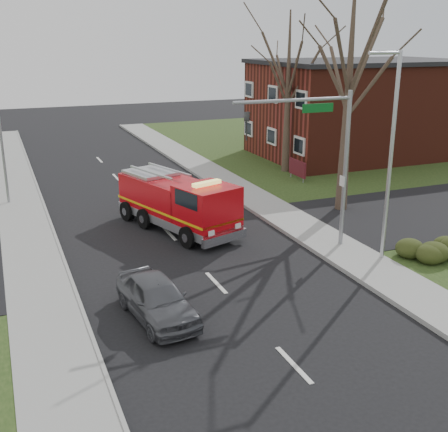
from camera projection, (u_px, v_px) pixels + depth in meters
name	position (u px, v px, depth m)	size (l,w,h in m)	color
ground	(216.00, 283.00, 21.16)	(120.00, 120.00, 0.00)	black
sidewalk_right	(354.00, 258.00, 23.38)	(2.40, 80.00, 0.15)	gray
sidewalk_left	(45.00, 310.00, 18.90)	(2.40, 80.00, 0.15)	gray
brick_building	(361.00, 108.00, 42.78)	(15.40, 10.40, 7.25)	maroon
health_center_sign	(297.00, 168.00, 35.70)	(0.12, 2.00, 1.40)	#53131C
hedge_corner	(426.00, 245.00, 23.36)	(2.80, 2.00, 0.90)	#2A3413
bare_tree_near	(350.00, 68.00, 27.62)	(6.00, 6.00, 12.00)	#35271F
bare_tree_far	(288.00, 75.00, 36.38)	(5.25, 5.25, 10.50)	#35271F
traffic_signal_mast	(320.00, 143.00, 22.93)	(5.29, 0.18, 6.80)	gray
streetlight_pole	(390.00, 152.00, 21.91)	(1.48, 0.16, 8.40)	#B7BABF
utility_pole_far	(2.00, 142.00, 29.98)	(0.14, 0.14, 7.00)	gray
fire_engine	(178.00, 204.00, 26.68)	(4.43, 7.34, 2.80)	#BA080F
parked_car_maroon	(157.00, 298.00, 18.34)	(1.67, 4.16, 1.42)	#505257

